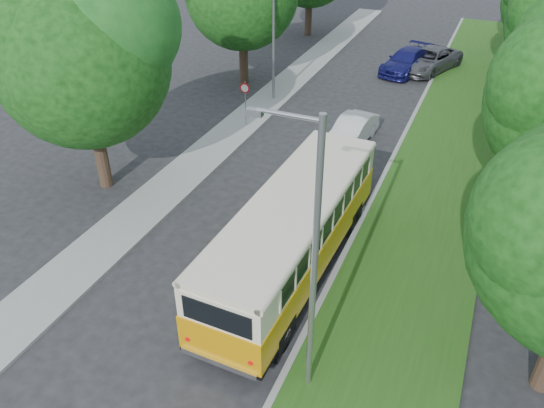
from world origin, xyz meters
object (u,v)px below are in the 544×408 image
at_px(lamppost_far, 272,30).
at_px(vintage_bus, 293,235).
at_px(lamppost_near, 311,260).
at_px(car_silver, 346,178).
at_px(car_white, 352,131).
at_px(car_grey, 429,60).
at_px(car_blue, 406,61).

distance_m(lamppost_far, vintage_bus, 15.93).
xyz_separation_m(lamppost_near, car_silver, (-1.86, 10.05, -3.67)).
height_order(lamppost_far, vintage_bus, lamppost_far).
bearing_deg(car_white, car_grey, 89.19).
bearing_deg(lamppost_near, car_blue, 95.50).
xyz_separation_m(lamppost_far, car_grey, (7.70, 8.84, -3.35)).
bearing_deg(lamppost_near, car_silver, 100.49).
bearing_deg(lamppost_far, car_blue, 51.83).
relative_size(vintage_bus, car_grey, 1.87).
bearing_deg(car_silver, lamppost_far, 114.65).
distance_m(lamppost_far, car_silver, 11.52).
height_order(lamppost_near, car_grey, lamppost_near).
xyz_separation_m(vintage_bus, car_blue, (-0.50, 22.22, -0.78)).
relative_size(lamppost_far, car_blue, 1.46).
height_order(vintage_bus, car_grey, vintage_bus).
distance_m(vintage_bus, car_blue, 22.24).
bearing_deg(vintage_bus, car_white, 96.62).
height_order(car_white, car_grey, car_grey).
xyz_separation_m(car_silver, car_blue, (-0.70, 16.53, 0.04)).
distance_m(lamppost_far, car_blue, 10.81).
relative_size(vintage_bus, car_silver, 2.49).
height_order(car_silver, car_blue, car_blue).
xyz_separation_m(lamppost_near, vintage_bus, (-2.06, 4.35, -2.84)).
bearing_deg(lamppost_near, lamppost_far, 115.71).
bearing_deg(lamppost_near, car_grey, 92.53).
distance_m(lamppost_near, car_blue, 26.94).
xyz_separation_m(vintage_bus, car_silver, (0.20, 5.69, -0.82)).
height_order(vintage_bus, car_blue, vintage_bus).
relative_size(lamppost_far, car_grey, 1.36).
bearing_deg(vintage_bus, car_silver, 89.77).
relative_size(car_silver, car_white, 1.00).
height_order(vintage_bus, car_silver, vintage_bus).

